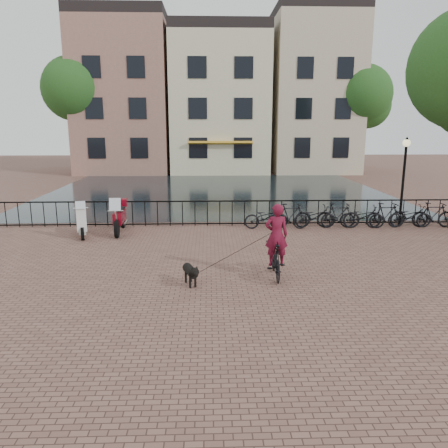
{
  "coord_description": "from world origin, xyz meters",
  "views": [
    {
      "loc": [
        -0.42,
        -9.22,
        3.99
      ],
      "look_at": [
        0.0,
        3.0,
        1.2
      ],
      "focal_mm": 35.0,
      "sensor_mm": 36.0,
      "label": 1
    }
  ],
  "objects_px": {
    "dog": "(190,274)",
    "motorcycle": "(119,213)",
    "scooter": "(81,217)",
    "lamp_post": "(404,167)",
    "cyclist": "(276,245)"
  },
  "relations": [
    {
      "from": "cyclist",
      "to": "motorcycle",
      "type": "xyz_separation_m",
      "value": [
        -5.14,
        5.12,
        -0.14
      ]
    },
    {
      "from": "dog",
      "to": "motorcycle",
      "type": "xyz_separation_m",
      "value": [
        -2.88,
        5.65,
        0.45
      ]
    },
    {
      "from": "cyclist",
      "to": "motorcycle",
      "type": "distance_m",
      "value": 7.26
    },
    {
      "from": "lamp_post",
      "to": "motorcycle",
      "type": "bearing_deg",
      "value": -176.66
    },
    {
      "from": "cyclist",
      "to": "dog",
      "type": "distance_m",
      "value": 2.39
    },
    {
      "from": "cyclist",
      "to": "dog",
      "type": "relative_size",
      "value": 2.49
    },
    {
      "from": "cyclist",
      "to": "scooter",
      "type": "bearing_deg",
      "value": -34.04
    },
    {
      "from": "lamp_post",
      "to": "scooter",
      "type": "xyz_separation_m",
      "value": [
        -12.27,
        -1.16,
        -1.66
      ]
    },
    {
      "from": "motorcycle",
      "to": "scooter",
      "type": "relative_size",
      "value": 1.31
    },
    {
      "from": "cyclist",
      "to": "dog",
      "type": "xyz_separation_m",
      "value": [
        -2.25,
        -0.53,
        -0.58
      ]
    },
    {
      "from": "cyclist",
      "to": "motorcycle",
      "type": "height_order",
      "value": "cyclist"
    },
    {
      "from": "dog",
      "to": "motorcycle",
      "type": "relative_size",
      "value": 0.44
    },
    {
      "from": "dog",
      "to": "scooter",
      "type": "distance_m",
      "value": 6.62
    },
    {
      "from": "lamp_post",
      "to": "cyclist",
      "type": "relative_size",
      "value": 1.48
    },
    {
      "from": "lamp_post",
      "to": "motorcycle",
      "type": "height_order",
      "value": "lamp_post"
    }
  ]
}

